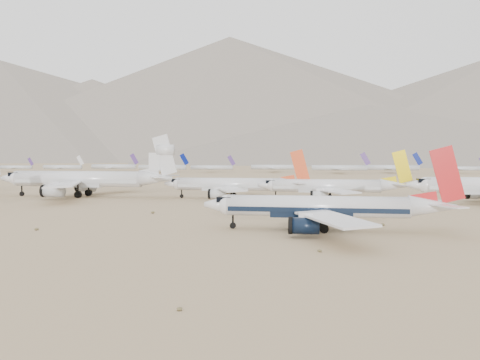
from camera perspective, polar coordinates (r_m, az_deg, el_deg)
The scene contains 8 objects.
ground at distance 100.86m, azimuth 3.25°, elevation -5.40°, with size 7000.00×7000.00×0.00m, color #917154.
main_airliner at distance 93.05m, azimuth 10.59°, elevation -3.31°, with size 47.29×46.19×16.69m.
row2_gold_tail at distance 155.55m, azimuth 11.16°, elevation -0.77°, with size 46.84×45.81×16.68m.
row2_orange_tail at distance 159.52m, azimuth -0.68°, elevation -0.59°, with size 47.35×46.32×16.89m.
row2_white_trijet at distance 174.58m, azimuth -18.10°, elevation 0.12°, with size 62.64×61.22×22.20m.
distant_storage_row at distance 403.65m, azimuth 14.12°, elevation 1.45°, with size 662.22×62.93×15.26m.
mountain_range at distance 1757.22m, azimuth 10.63°, elevation 8.68°, with size 7354.00×3024.00×470.00m.
desert_scrub at distance 78.40m, azimuth 9.55°, elevation -7.65°, with size 280.25×121.67×0.67m.
Camera 1 is at (9.19, -99.35, 14.73)m, focal length 35.00 mm.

